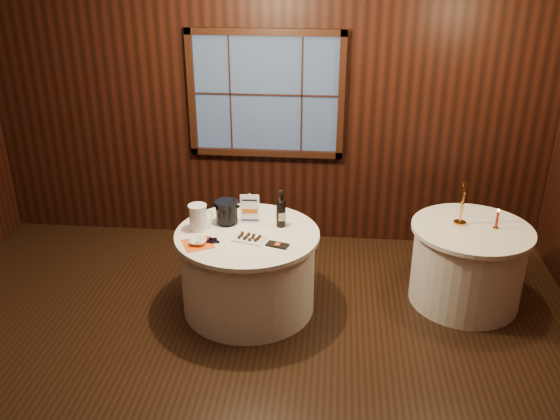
# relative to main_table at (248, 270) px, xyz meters

# --- Properties ---
(ground) EXTENTS (6.00, 6.00, 0.00)m
(ground) POSITION_rel_main_table_xyz_m (0.00, -1.00, -0.39)
(ground) COLOR black
(ground) RESTS_ON ground
(back_wall) EXTENTS (6.00, 0.10, 3.00)m
(back_wall) POSITION_rel_main_table_xyz_m (0.00, 1.48, 1.16)
(back_wall) COLOR black
(back_wall) RESTS_ON ground
(main_table) EXTENTS (1.28, 1.28, 0.77)m
(main_table) POSITION_rel_main_table_xyz_m (0.00, 0.00, 0.00)
(main_table) COLOR white
(main_table) RESTS_ON ground
(side_table) EXTENTS (1.08, 1.08, 0.77)m
(side_table) POSITION_rel_main_table_xyz_m (2.00, 0.30, 0.00)
(side_table) COLOR white
(side_table) RESTS_ON ground
(sign_stand) EXTENTS (0.17, 0.09, 0.28)m
(sign_stand) POSITION_rel_main_table_xyz_m (-0.01, 0.23, 0.48)
(sign_stand) COLOR #AFAEB5
(sign_stand) RESTS_ON main_table
(port_bottle_left) EXTENTS (0.08, 0.09, 0.34)m
(port_bottle_left) POSITION_rel_main_table_xyz_m (0.28, 0.17, 0.53)
(port_bottle_left) COLOR black
(port_bottle_left) RESTS_ON main_table
(port_bottle_right) EXTENTS (0.08, 0.09, 0.33)m
(port_bottle_right) POSITION_rel_main_table_xyz_m (0.28, 0.16, 0.53)
(port_bottle_right) COLOR black
(port_bottle_right) RESTS_ON main_table
(ice_bucket) EXTENTS (0.21, 0.21, 0.22)m
(ice_bucket) POSITION_rel_main_table_xyz_m (-0.21, 0.17, 0.50)
(ice_bucket) COLOR black
(ice_bucket) RESTS_ON main_table
(chocolate_plate) EXTENTS (0.30, 0.25, 0.04)m
(chocolate_plate) POSITION_rel_main_table_xyz_m (0.04, -0.13, 0.40)
(chocolate_plate) COLOR white
(chocolate_plate) RESTS_ON main_table
(chocolate_box) EXTENTS (0.21, 0.14, 0.02)m
(chocolate_box) POSITION_rel_main_table_xyz_m (0.29, -0.22, 0.39)
(chocolate_box) COLOR black
(chocolate_box) RESTS_ON main_table
(grape_bunch) EXTENTS (0.18, 0.09, 0.04)m
(grape_bunch) POSITION_rel_main_table_xyz_m (-0.26, -0.20, 0.40)
(grape_bunch) COLOR black
(grape_bunch) RESTS_ON main_table
(glass_pitcher) EXTENTS (0.22, 0.17, 0.24)m
(glass_pitcher) POSITION_rel_main_table_xyz_m (-0.44, 0.02, 0.50)
(glass_pitcher) COLOR white
(glass_pitcher) RESTS_ON main_table
(orange_napkin) EXTENTS (0.32, 0.32, 0.00)m
(orange_napkin) POSITION_rel_main_table_xyz_m (-0.38, -0.26, 0.38)
(orange_napkin) COLOR #FF5715
(orange_napkin) RESTS_ON main_table
(cracker_bowl) EXTENTS (0.15, 0.15, 0.03)m
(cracker_bowl) POSITION_rel_main_table_xyz_m (-0.38, -0.26, 0.40)
(cracker_bowl) COLOR white
(cracker_bowl) RESTS_ON orange_napkin
(brass_candlestick) EXTENTS (0.11, 0.11, 0.40)m
(brass_candlestick) POSITION_rel_main_table_xyz_m (1.90, 0.36, 0.53)
(brass_candlestick) COLOR gold
(brass_candlestick) RESTS_ON side_table
(red_candle) EXTENTS (0.05, 0.05, 0.19)m
(red_candle) POSITION_rel_main_table_xyz_m (2.20, 0.29, 0.46)
(red_candle) COLOR gold
(red_candle) RESTS_ON side_table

